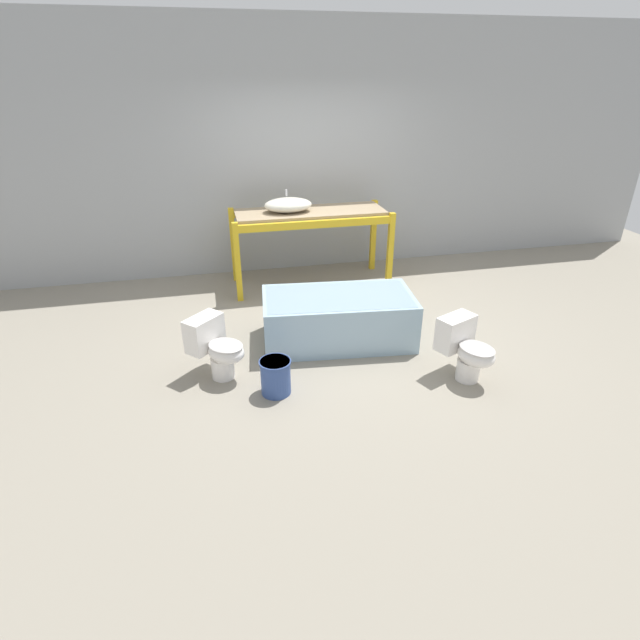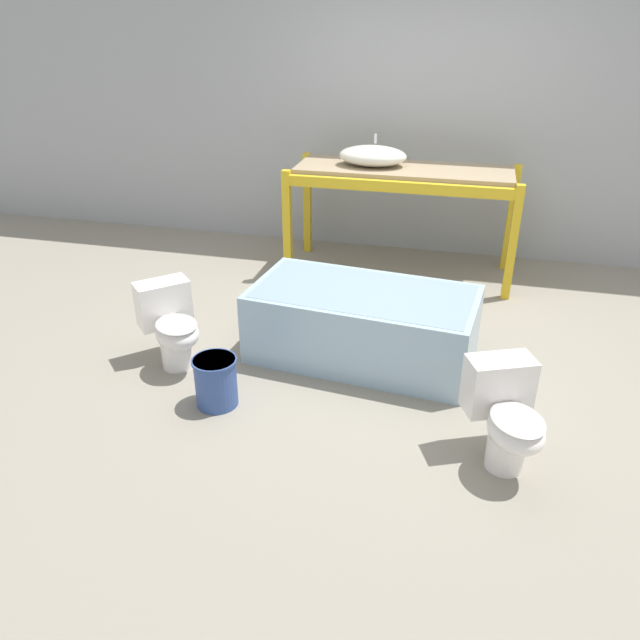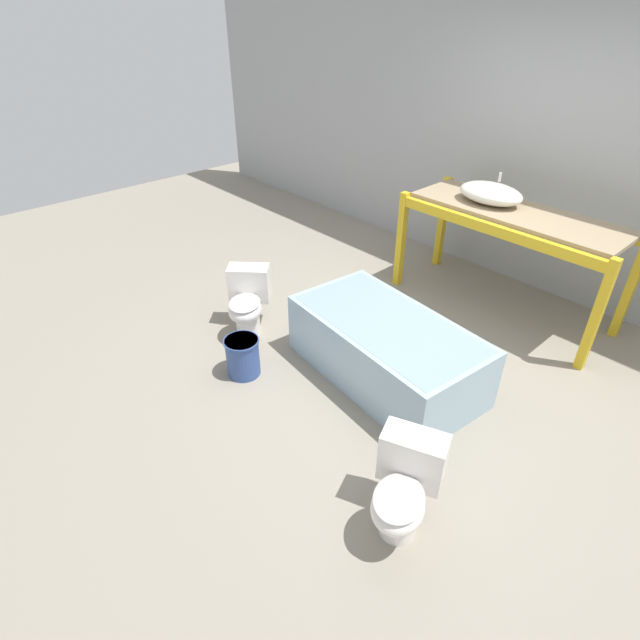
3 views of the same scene
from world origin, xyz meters
The scene contains 8 objects.
ground_plane centered at (0.00, 0.00, 0.00)m, with size 12.00×12.00×0.00m, color gray.
warehouse_wall_rear centered at (0.00, 1.91, 1.60)m, with size 10.80×0.08×3.20m.
shelving_rack centered at (-0.07, 1.22, 0.84)m, with size 2.01×0.76×0.99m.
sink_basin centered at (-0.35, 1.21, 1.07)m, with size 0.59×0.40×0.25m.
bathtub_main centered at (-0.11, -0.39, 0.29)m, with size 1.62×0.96×0.51m.
toilet_near centered at (-1.37, -0.81, 0.31)m, with size 0.60×0.60×0.57m.
toilet_far centered at (0.84, -1.34, 0.31)m, with size 0.51×0.61×0.57m.
bucket_white centered at (-0.89, -1.21, 0.17)m, with size 0.28×0.28×0.33m.
Camera 2 is at (0.53, -4.24, 2.29)m, focal length 35.00 mm.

